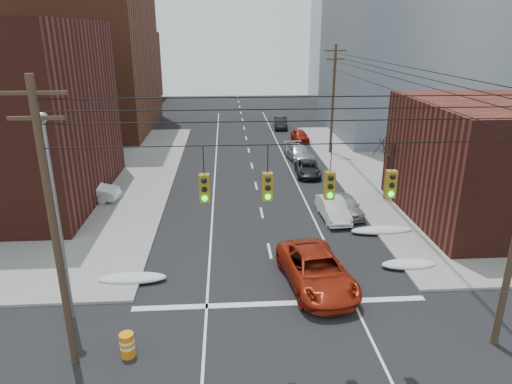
{
  "coord_description": "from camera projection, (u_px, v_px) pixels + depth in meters",
  "views": [
    {
      "loc": [
        -2.41,
        -12.04,
        12.26
      ],
      "look_at": [
        -0.67,
        13.99,
        3.0
      ],
      "focal_mm": 32.0,
      "sensor_mm": 36.0,
      "label": 1
    }
  ],
  "objects": [
    {
      "name": "lot_car_d",
      "position": [
        32.0,
        171.0,
        39.23
      ],
      "size": [
        4.18,
        2.34,
        1.34
      ],
      "primitive_type": "imported",
      "rotation": [
        0.0,
        0.0,
        1.77
      ],
      "color": "#A0A0A4",
      "rests_on": "sidewalk_nw"
    },
    {
      "name": "bare_tree",
      "position": [
        387.0,
        171.0,
        34.21
      ],
      "size": [
        2.09,
        2.2,
        4.93
      ],
      "color": "black",
      "rests_on": "ground"
    },
    {
      "name": "parked_car_e",
      "position": [
        300.0,
        136.0,
        53.25
      ],
      "size": [
        1.95,
        4.09,
        1.35
      ],
      "primitive_type": "imported",
      "rotation": [
        0.0,
        0.0,
        0.09
      ],
      "color": "maroon",
      "rests_on": "ground"
    },
    {
      "name": "traffic_signals",
      "position": [
        299.0,
        184.0,
        15.98
      ],
      "size": [
        17.0,
        0.42,
        2.02
      ],
      "color": "black",
      "rests_on": "ground"
    },
    {
      "name": "building_brick_far",
      "position": [
        93.0,
        68.0,
        81.52
      ],
      "size": [
        22.0,
        18.0,
        12.0
      ],
      "primitive_type": "cube",
      "color": "#481B15",
      "rests_on": "ground"
    },
    {
      "name": "utility_pole_left",
      "position": [
        54.0,
        227.0,
        15.93
      ],
      "size": [
        2.2,
        0.28,
        11.0
      ],
      "color": "#473323",
      "rests_on": "ground"
    },
    {
      "name": "parked_car_d",
      "position": [
        299.0,
        153.0,
        45.54
      ],
      "size": [
        2.7,
        5.27,
        1.46
      ],
      "primitive_type": "imported",
      "rotation": [
        0.0,
        0.0,
        0.13
      ],
      "color": "#AAABAF",
      "rests_on": "ground"
    },
    {
      "name": "lot_car_a",
      "position": [
        87.0,
        191.0,
        34.19
      ],
      "size": [
        4.86,
        2.22,
        1.55
      ],
      "primitive_type": "imported",
      "rotation": [
        0.0,
        0.0,
        1.44
      ],
      "color": "silver",
      "rests_on": "sidewalk_nw"
    },
    {
      "name": "red_pickup",
      "position": [
        316.0,
        270.0,
        22.93
      ],
      "size": [
        3.71,
        6.62,
        1.75
      ],
      "primitive_type": "imported",
      "rotation": [
        0.0,
        0.0,
        0.13
      ],
      "color": "maroon",
      "rests_on": "ground"
    },
    {
      "name": "snow_nw",
      "position": [
        132.0,
        278.0,
        23.5
      ],
      "size": [
        3.5,
        1.08,
        0.42
      ],
      "primitive_type": "ellipsoid",
      "color": "silver",
      "rests_on": "ground"
    },
    {
      "name": "construction_barrel",
      "position": [
        127.0,
        345.0,
        18.03
      ],
      "size": [
        0.7,
        0.7,
        1.02
      ],
      "rotation": [
        0.0,
        0.0,
        0.22
      ],
      "color": "orange",
      "rests_on": "ground"
    },
    {
      "name": "snow_ne",
      "position": [
        409.0,
        264.0,
        24.9
      ],
      "size": [
        3.0,
        1.08,
        0.42
      ],
      "primitive_type": "ellipsoid",
      "color": "silver",
      "rests_on": "ground"
    },
    {
      "name": "parked_car_c",
      "position": [
        308.0,
        169.0,
        40.65
      ],
      "size": [
        2.28,
        4.54,
        1.23
      ],
      "primitive_type": "imported",
      "rotation": [
        0.0,
        0.0,
        -0.05
      ],
      "color": "black",
      "rests_on": "ground"
    },
    {
      "name": "snow_east_far",
      "position": [
        382.0,
        230.0,
        29.13
      ],
      "size": [
        4.0,
        1.08,
        0.42
      ],
      "primitive_type": "ellipsoid",
      "color": "silver",
      "rests_on": "ground"
    },
    {
      "name": "building_brick_tall",
      "position": [
        42.0,
        6.0,
        54.19
      ],
      "size": [
        24.0,
        20.0,
        30.0
      ],
      "primitive_type": "cube",
      "color": "brown",
      "rests_on": "ground"
    },
    {
      "name": "utility_pole_far",
      "position": [
        333.0,
        98.0,
        46.15
      ],
      "size": [
        2.2,
        0.28,
        11.0
      ],
      "color": "#473323",
      "rests_on": "ground"
    },
    {
      "name": "parked_car_f",
      "position": [
        280.0,
        122.0,
        60.34
      ],
      "size": [
        1.95,
        4.78,
        1.54
      ],
      "primitive_type": "imported",
      "rotation": [
        0.0,
        0.0,
        -0.07
      ],
      "color": "black",
      "rests_on": "ground"
    },
    {
      "name": "street_light",
      "position": [
        55.0,
        203.0,
        18.77
      ],
      "size": [
        0.44,
        0.44,
        9.32
      ],
      "color": "gray",
      "rests_on": "ground"
    },
    {
      "name": "parked_car_a",
      "position": [
        346.0,
        205.0,
        31.96
      ],
      "size": [
        2.01,
        4.2,
        1.38
      ],
      "primitive_type": "imported",
      "rotation": [
        0.0,
        0.0,
        0.1
      ],
      "color": "#ACADB1",
      "rests_on": "ground"
    },
    {
      "name": "building_glass",
      "position": [
        376.0,
        38.0,
        79.23
      ],
      "size": [
        20.0,
        18.0,
        22.0
      ],
      "primitive_type": "cube",
      "color": "gray",
      "rests_on": "ground"
    },
    {
      "name": "lot_car_b",
      "position": [
        86.0,
        161.0,
        42.44
      ],
      "size": [
        4.93,
        3.1,
        1.27
      ],
      "primitive_type": "imported",
      "rotation": [
        0.0,
        0.0,
        1.8
      ],
      "color": "#ACACB0",
      "rests_on": "sidewalk_nw"
    },
    {
      "name": "building_office",
      "position": [
        429.0,
        28.0,
        54.15
      ],
      "size": [
        22.0,
        20.0,
        25.0
      ],
      "primitive_type": "cube",
      "color": "gray",
      "rests_on": "ground"
    },
    {
      "name": "parked_car_b",
      "position": [
        333.0,
        209.0,
        31.23
      ],
      "size": [
        1.73,
        4.43,
        1.44
      ],
      "primitive_type": "imported",
      "rotation": [
        0.0,
        0.0,
        0.05
      ],
      "color": "white",
      "rests_on": "ground"
    }
  ]
}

